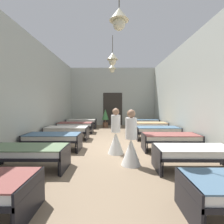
# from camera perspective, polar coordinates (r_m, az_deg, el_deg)

# --- Properties ---
(ground_plane) EXTENTS (6.77, 12.15, 0.10)m
(ground_plane) POSITION_cam_1_polar(r_m,az_deg,el_deg) (6.72, -0.05, -11.45)
(ground_plane) COLOR #8C755B
(room_shell) EXTENTS (6.57, 11.75, 4.24)m
(room_shell) POSITION_cam_1_polar(r_m,az_deg,el_deg) (7.85, 0.06, 6.66)
(room_shell) COLOR #B2B7AD
(room_shell) RESTS_ON ground
(bed_left_row_1) EXTENTS (1.90, 0.84, 0.57)m
(bed_left_row_1) POSITION_cam_1_polar(r_m,az_deg,el_deg) (4.65, -27.06, -12.19)
(bed_left_row_1) COLOR black
(bed_left_row_1) RESTS_ON ground
(bed_right_row_1) EXTENTS (1.90, 0.84, 0.57)m
(bed_right_row_1) POSITION_cam_1_polar(r_m,az_deg,el_deg) (4.59, 26.59, -12.38)
(bed_right_row_1) COLOR black
(bed_right_row_1) RESTS_ON ground
(bed_left_row_2) EXTENTS (1.90, 0.84, 0.57)m
(bed_left_row_2) POSITION_cam_1_polar(r_m,az_deg,el_deg) (6.16, -19.67, -8.32)
(bed_left_row_2) COLOR black
(bed_left_row_2) RESTS_ON ground
(bed_right_row_2) EXTENTS (1.90, 0.84, 0.57)m
(bed_right_row_2) POSITION_cam_1_polar(r_m,az_deg,el_deg) (6.11, 19.55, -8.40)
(bed_right_row_2) COLOR black
(bed_right_row_2) RESTS_ON ground
(bed_left_row_3) EXTENTS (1.90, 0.84, 0.57)m
(bed_left_row_3) POSITION_cam_1_polar(r_m,az_deg,el_deg) (7.74, -15.32, -5.93)
(bed_left_row_3) COLOR black
(bed_left_row_3) RESTS_ON ground
(bed_right_row_3) EXTENTS (1.90, 0.84, 0.57)m
(bed_right_row_3) POSITION_cam_1_polar(r_m,az_deg,el_deg) (7.70, 15.43, -5.98)
(bed_right_row_3) COLOR black
(bed_right_row_3) RESTS_ON ground
(bed_left_row_4) EXTENTS (1.90, 0.84, 0.57)m
(bed_left_row_4) POSITION_cam_1_polar(r_m,az_deg,el_deg) (9.36, -12.48, -4.35)
(bed_left_row_4) COLOR black
(bed_left_row_4) RESTS_ON ground
(bed_right_row_4) EXTENTS (1.90, 0.84, 0.57)m
(bed_right_row_4) POSITION_cam_1_polar(r_m,az_deg,el_deg) (9.33, 12.76, -4.38)
(bed_right_row_4) COLOR black
(bed_right_row_4) RESTS_ON ground
(bed_left_row_5) EXTENTS (1.90, 0.84, 0.57)m
(bed_left_row_5) POSITION_cam_1_polar(r_m,az_deg,el_deg) (11.01, -10.49, -3.23)
(bed_left_row_5) COLOR black
(bed_left_row_5) RESTS_ON ground
(bed_right_row_5) EXTENTS (1.90, 0.84, 0.57)m
(bed_right_row_5) POSITION_cam_1_polar(r_m,az_deg,el_deg) (10.98, 10.90, -3.25)
(bed_right_row_5) COLOR black
(bed_right_row_5) RESTS_ON ground
(nurse_near_aisle) EXTENTS (0.52, 0.52, 1.49)m
(nurse_near_aisle) POSITION_cam_1_polar(r_m,az_deg,el_deg) (4.47, 6.58, -11.28)
(nurse_near_aisle) COLOR white
(nurse_near_aisle) RESTS_ON ground
(nurse_mid_aisle) EXTENTS (0.52, 0.52, 1.49)m
(nurse_mid_aisle) POSITION_cam_1_polar(r_m,az_deg,el_deg) (5.42, 1.30, -8.71)
(nurse_mid_aisle) COLOR white
(nurse_mid_aisle) RESTS_ON ground
(potted_plant) EXTENTS (0.46, 0.46, 1.24)m
(potted_plant) POSITION_cam_1_polar(r_m,az_deg,el_deg) (11.11, -2.32, -1.66)
(potted_plant) COLOR brown
(potted_plant) RESTS_ON ground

